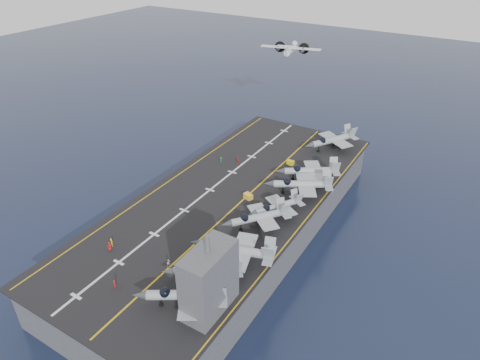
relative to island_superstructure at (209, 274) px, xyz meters
The scene contains 26 objects.
ground 38.02m from the island_superstructure, 116.57° to the left, with size 500.00×500.00×0.00m, color #142135.
hull 35.94m from the island_superstructure, 116.57° to the left, with size 36.00×90.00×10.00m, color #56595E.
flight_deck 34.41m from the island_superstructure, 116.57° to the left, with size 38.00×92.00×0.40m, color black.
foul_line 33.17m from the island_superstructure, 111.80° to the left, with size 0.35×90.00×0.02m, color gold.
landing_centerline 37.38m from the island_superstructure, 124.99° to the left, with size 0.50×90.00×0.02m, color silver.
deck_edge_port 44.50m from the island_superstructure, 136.85° to the left, with size 0.25×90.00×0.02m, color gold.
deck_edge_stbd 31.12m from the island_superstructure, 83.35° to the left, with size 0.25×90.00×0.02m, color gold.
island_superstructure is the anchor object (origin of this frame).
fighter_jet_0 6.16m from the island_superstructure, 153.08° to the right, with size 18.77×17.09×5.43m, color #979EA9, non-canonical shape.
fighter_jet_1 8.36m from the island_superstructure, 128.67° to the left, with size 17.04×16.03×4.93m, color gray, non-canonical shape.
fighter_jet_2 13.07m from the island_superstructure, 100.45° to the left, with size 18.83×15.14×5.69m, color #9EA7AF, non-canonical shape.
fighter_jet_3 24.41m from the island_superstructure, 99.55° to the left, with size 16.81×17.58×5.10m, color gray, non-canonical shape.
fighter_jet_4 30.07m from the island_superstructure, 94.99° to the left, with size 14.31×15.72×4.54m, color #A0A8B0, non-canonical shape.
fighter_jet_5 40.25m from the island_superstructure, 92.33° to the left, with size 19.14×17.18×5.54m, color #969DA5, non-canonical shape.
fighter_jet_6 47.29m from the island_superstructure, 92.96° to the left, with size 18.97×17.50×5.48m, color gray, non-canonical shape.
fighter_jet_8 66.45m from the island_superstructure, 93.55° to the left, with size 18.05×19.85×5.74m, color gray, non-canonical shape.
tow_cart_a 17.27m from the island_superstructure, 126.98° to the left, with size 2.10×1.39×1.24m, color yellow, non-canonical shape.
tow_cart_b 34.24m from the island_superstructure, 109.71° to the left, with size 2.42×2.00×1.24m, color gold, non-canonical shape.
tow_cart_c 52.99m from the island_superstructure, 101.08° to the left, with size 1.86×1.24×1.09m, color gold, non-canonical shape.
crew_0 25.90m from the island_superstructure, behind, with size 1.07×1.31×1.89m, color #B21919.
crew_1 26.58m from the island_superstructure, behind, with size 1.31×1.17×1.83m, color yellow.
crew_3 50.63m from the island_superstructure, 121.61° to the left, with size 0.86×1.09×1.59m, color #258335.
crew_4 50.15m from the island_superstructure, 116.33° to the left, with size 1.17×1.43×2.06m, color #BB3928.
crew_6 18.52m from the island_superstructure, 162.68° to the right, with size 1.38×1.18×1.94m, color #B21919.
crew_7 14.43m from the island_superstructure, 161.61° to the left, with size 1.06×1.24×1.76m, color silver.
transport_plane 95.40m from the island_superstructure, 108.25° to the left, with size 22.47×17.95×4.66m, color silver, non-canonical shape.
Camera 1 is at (45.21, -70.14, 64.95)m, focal length 32.00 mm.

